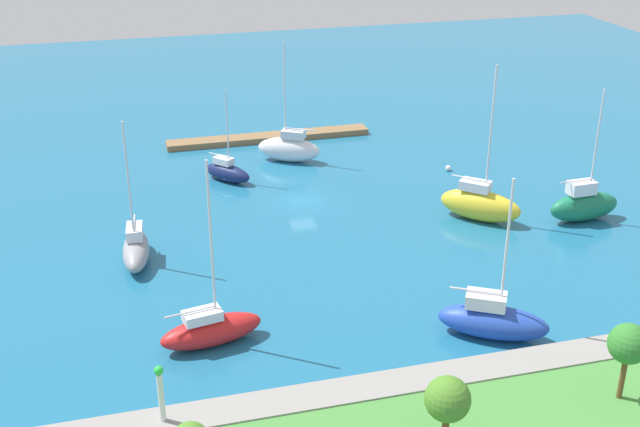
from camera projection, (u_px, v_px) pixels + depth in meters
The scene contains 14 objects.
water at pixel (303, 201), 79.53m from camera, with size 160.00×160.00×0.00m, color #1E668C.
pier_dock at pixel (269, 137), 95.95m from camera, with size 23.99×2.41×0.68m, color olive.
breakwater at pixel (424, 385), 51.27m from camera, with size 56.43×2.60×1.27m, color gray.
harbor_beacon at pixel (160, 389), 46.27m from camera, with size 0.56×0.56×3.73m.
park_tree_center at pixel (629, 344), 47.72m from camera, with size 2.46×2.46×5.07m.
park_tree_midwest at pixel (448, 400), 44.43m from camera, with size 2.59×2.59×4.21m.
sailboat_blue_near_pier at pixel (492, 320), 57.01m from camera, with size 8.07×6.28×12.08m.
sailboat_yellow_off_beacon at pixel (480, 204), 74.89m from camera, with size 7.30×7.08×14.69m.
sailboat_navy_mid_basin at pixel (227, 172), 83.93m from camera, with size 5.12×5.53×9.79m.
sailboat_red_inner_mooring at pixel (211, 329), 56.21m from camera, with size 7.60×3.68×13.62m.
sailboat_gray_far_south at pixel (136, 248), 67.41m from camera, with size 2.79×7.16×12.38m.
sailboat_green_by_breakwater at pixel (584, 205), 74.80m from camera, with size 7.03×2.66×12.52m.
sailboat_white_center_basin at pixel (289, 148), 89.05m from camera, with size 7.26×5.52×13.16m.
mooring_buoy_white at pixel (448, 168), 86.84m from camera, with size 0.62×0.62×0.62m, color white.
Camera 1 is at (17.36, 70.91, 31.63)m, focal length 45.60 mm.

